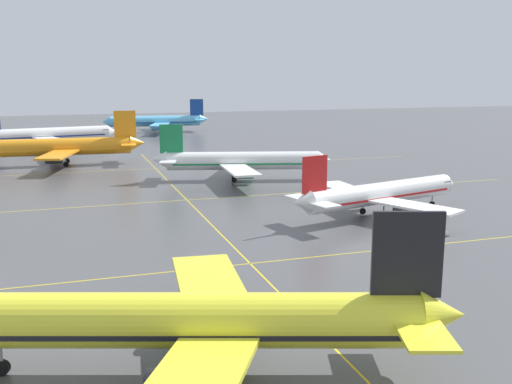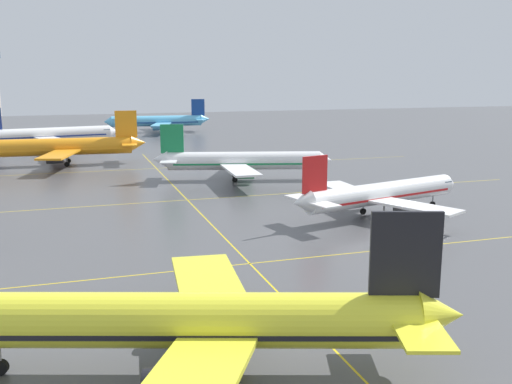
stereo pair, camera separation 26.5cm
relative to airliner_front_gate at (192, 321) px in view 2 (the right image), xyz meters
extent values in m
cylinder|color=yellow|center=(-0.52, 0.17, 0.07)|extent=(32.32, 13.83, 3.89)
cone|color=yellow|center=(16.59, -5.41, 0.48)|extent=(4.26, 4.52, 3.69)
cube|color=black|center=(14.07, -4.58, 4.88)|extent=(4.78, 1.87, 6.14)
cube|color=yellow|center=(15.50, -1.82, 0.48)|extent=(4.76, 6.07, 0.25)
cube|color=yellow|center=(13.60, -7.66, 0.48)|extent=(4.76, 6.07, 0.25)
cube|color=yellow|center=(3.14, 8.12, -0.54)|extent=(6.90, 15.82, 0.41)
cylinder|color=black|center=(0.93, 5.29, -1.87)|extent=(3.97, 3.12, 2.15)
cube|color=black|center=(-0.52, 0.17, -0.41)|extent=(29.85, 13.06, 0.37)
cylinder|color=black|center=(-13.16, 4.29, -3.56)|extent=(1.21, 0.79, 1.13)
cylinder|color=#99999E|center=(2.25, 2.06, -2.43)|extent=(0.29, 0.29, 1.69)
cylinder|color=black|center=(2.25, 2.06, -3.56)|extent=(1.21, 0.79, 1.13)
cylinder|color=#99999E|center=(0.60, -2.99, -2.43)|extent=(0.29, 0.29, 1.69)
cylinder|color=white|center=(37.24, 38.54, -0.59)|extent=(27.53, 9.85, 3.27)
cone|color=white|center=(51.69, 42.15, -0.59)|extent=(2.95, 3.65, 3.21)
cone|color=white|center=(22.53, 34.87, -0.25)|extent=(3.43, 3.68, 3.11)
cube|color=red|center=(24.70, 35.41, 3.46)|extent=(4.09, 1.30, 5.17)
cube|color=white|center=(24.91, 32.80, -0.25)|extent=(3.76, 5.01, 0.21)
cube|color=white|center=(23.66, 37.81, -0.25)|extent=(3.76, 5.01, 0.21)
cube|color=white|center=(38.17, 31.23, -1.11)|extent=(9.69, 13.57, 0.34)
cube|color=white|center=(34.63, 45.43, -1.11)|extent=(4.93, 13.07, 0.34)
cylinder|color=#4C4C51|center=(38.49, 34.23, -2.23)|extent=(3.28, 2.46, 1.81)
cylinder|color=#4C4C51|center=(36.32, 42.92, -2.23)|extent=(3.28, 2.46, 1.81)
cube|color=#385166|center=(49.77, 41.67, -0.12)|extent=(2.23, 3.30, 0.60)
cube|color=red|center=(37.24, 38.54, -1.00)|extent=(25.40, 9.35, 0.31)
cylinder|color=#99999E|center=(48.10, 41.25, -2.70)|extent=(0.24, 0.24, 1.42)
cylinder|color=black|center=(48.10, 41.25, -3.65)|extent=(1.01, 0.61, 0.95)
cylinder|color=#99999E|center=(36.11, 35.95, -2.70)|extent=(0.24, 0.24, 1.42)
cylinder|color=black|center=(36.11, 35.95, -3.65)|extent=(1.01, 0.61, 0.95)
cylinder|color=#99999E|center=(35.02, 40.29, -2.70)|extent=(0.24, 0.24, 1.42)
cylinder|color=black|center=(35.02, 40.29, -3.65)|extent=(1.01, 0.61, 0.95)
cylinder|color=white|center=(26.22, 74.57, -0.17)|extent=(30.69, 11.59, 3.66)
cone|color=white|center=(42.29, 70.22, -0.17)|extent=(3.35, 4.11, 3.58)
cone|color=white|center=(9.87, 79.01, 0.21)|extent=(3.88, 4.16, 3.47)
cube|color=#197F47|center=(12.28, 78.35, 4.35)|extent=(4.55, 1.54, 5.78)
cube|color=white|center=(11.06, 75.69, 0.21)|extent=(4.28, 5.64, 0.23)
cube|color=white|center=(12.57, 81.27, 0.21)|extent=(4.28, 5.64, 0.23)
cube|color=white|center=(23.15, 66.93, -0.75)|extent=(5.80, 14.69, 0.39)
cube|color=white|center=(27.43, 82.72, -0.75)|extent=(11.05, 15.13, 0.39)
cylinder|color=#2D9956|center=(25.09, 69.69, -2.00)|extent=(3.69, 2.81, 2.02)
cylinder|color=#2D9956|center=(27.71, 79.36, -2.00)|extent=(3.69, 2.81, 2.02)
cube|color=#385166|center=(40.15, 70.79, 0.36)|extent=(2.55, 3.70, 0.67)
cube|color=#197F47|center=(26.22, 74.57, -0.63)|extent=(28.32, 10.98, 0.35)
cylinder|color=#99999E|center=(38.30, 71.30, -2.53)|extent=(0.27, 0.27, 1.59)
cylinder|color=black|center=(38.30, 71.30, -3.59)|extent=(1.14, 0.70, 1.06)
cylinder|color=#99999E|center=(23.71, 72.66, -2.53)|extent=(0.27, 0.27, 1.59)
cylinder|color=black|center=(23.71, 72.66, -3.59)|extent=(1.14, 0.70, 1.06)
cylinder|color=#99999E|center=(25.02, 77.49, -2.53)|extent=(0.27, 0.27, 1.59)
cylinder|color=black|center=(25.02, 77.49, -3.59)|extent=(1.14, 0.70, 1.06)
cylinder|color=orange|center=(-10.09, 106.69, 0.27)|extent=(34.44, 6.36, 4.07)
cone|color=orange|center=(8.70, 105.42, 0.69)|extent=(3.68, 4.09, 3.86)
cube|color=orange|center=(5.93, 105.61, 5.30)|extent=(5.15, 0.73, 6.42)
cube|color=orange|center=(6.68, 108.78, 0.69)|extent=(3.79, 5.78, 0.26)
cube|color=orange|center=(6.24, 102.37, 0.69)|extent=(3.79, 5.78, 0.26)
cube|color=orange|center=(-8.41, 115.69, -0.38)|extent=(7.78, 16.68, 0.43)
cube|color=orange|center=(-9.64, 97.54, -0.38)|extent=(9.74, 16.96, 0.43)
cylinder|color=#333338|center=(-9.93, 112.26, -1.77)|extent=(3.78, 2.49, 2.25)
cylinder|color=#333338|center=(-10.68, 101.15, -1.77)|extent=(3.78, 2.49, 2.25)
cube|color=orange|center=(-10.09, 106.69, -0.24)|extent=(31.71, 6.22, 0.39)
cylinder|color=#99999E|center=(-7.77, 109.32, -2.36)|extent=(0.30, 0.30, 1.77)
cylinder|color=black|center=(-7.77, 109.32, -3.53)|extent=(1.21, 0.56, 1.18)
cylinder|color=#99999E|center=(-8.14, 103.77, -2.36)|extent=(0.30, 0.30, 1.77)
cylinder|color=black|center=(-8.14, 103.77, -3.53)|extent=(1.21, 0.56, 1.18)
cylinder|color=white|center=(-11.91, 139.89, 0.09)|extent=(33.06, 8.88, 3.90)
cone|color=white|center=(5.64, 142.61, 0.09)|extent=(3.22, 4.19, 3.82)
cube|color=white|center=(-11.59, 131.11, -0.53)|extent=(10.46, 16.29, 0.41)
cube|color=white|center=(-14.27, 148.36, -0.53)|extent=(6.19, 15.67, 0.41)
cylinder|color=navy|center=(-10.89, 134.65, -1.86)|extent=(3.78, 2.66, 2.16)
cylinder|color=navy|center=(-12.53, 145.20, -1.86)|extent=(3.78, 2.66, 2.16)
cube|color=#385166|center=(3.30, 142.25, 0.65)|extent=(2.38, 3.83, 0.72)
cube|color=navy|center=(-11.91, 139.89, -0.40)|extent=(30.47, 8.52, 0.37)
cylinder|color=#99999E|center=(1.27, 141.93, -2.43)|extent=(0.29, 0.29, 1.69)
cylinder|color=black|center=(1.27, 141.93, -3.56)|extent=(1.19, 0.63, 1.13)
cylinder|color=#99999E|center=(-13.54, 136.94, -2.43)|extent=(0.29, 0.29, 1.69)
cylinder|color=black|center=(-13.54, 136.94, -3.56)|extent=(1.19, 0.63, 1.13)
cylinder|color=#99999E|center=(-14.35, 142.22, -2.43)|extent=(0.29, 0.29, 1.69)
cylinder|color=black|center=(-14.35, 142.22, -3.56)|extent=(1.19, 0.63, 1.13)
cylinder|color=#5BB7E5|center=(24.15, 179.82, 0.06)|extent=(32.89, 6.90, 3.88)
cone|color=#5BB7E5|center=(6.57, 181.47, 0.06)|extent=(3.00, 4.03, 3.80)
cone|color=#5BB7E5|center=(42.04, 178.15, 0.47)|extent=(3.60, 3.97, 3.69)
cube|color=navy|center=(39.40, 178.40, 4.86)|extent=(4.91, 0.82, 6.12)
cube|color=#5BB7E5|center=(40.19, 181.40, 0.47)|extent=(3.75, 5.59, 0.24)
cube|color=#5BB7E5|center=(39.62, 175.30, 0.47)|extent=(3.75, 5.59, 0.24)
cube|color=#5BB7E5|center=(25.97, 188.37, -0.55)|extent=(7.05, 15.82, 0.41)
cube|color=#5BB7E5|center=(24.36, 171.09, -0.55)|extent=(9.63, 16.20, 0.41)
cylinder|color=#5BB7E5|center=(24.44, 185.13, -1.88)|extent=(3.66, 2.46, 2.14)
cylinder|color=#5BB7E5|center=(23.45, 174.56, -1.88)|extent=(3.66, 2.46, 2.14)
cube|color=#385166|center=(8.90, 181.25, 0.63)|extent=(2.16, 3.72, 0.71)
cube|color=navy|center=(24.15, 179.82, -0.42)|extent=(30.29, 6.70, 0.37)
cylinder|color=#99999E|center=(10.94, 181.06, -2.44)|extent=(0.29, 0.29, 1.68)
cylinder|color=black|center=(10.94, 181.06, -3.56)|extent=(1.16, 0.56, 1.12)
cylinder|color=#99999E|center=(26.43, 182.28, -2.44)|extent=(0.29, 0.29, 1.68)
cylinder|color=black|center=(26.43, 182.28, -3.56)|extent=(1.16, 0.56, 1.12)
cylinder|color=#99999E|center=(25.94, 176.99, -2.44)|extent=(0.29, 0.29, 1.68)
cylinder|color=black|center=(25.94, 176.99, -3.56)|extent=(1.16, 0.56, 1.12)
cube|color=yellow|center=(11.32, 22.81, -4.12)|extent=(129.70, 0.20, 0.01)
cube|color=yellow|center=(11.32, 58.90, -4.12)|extent=(129.70, 0.20, 0.01)
cube|color=yellow|center=(11.32, 94.99, -4.12)|extent=(129.70, 0.20, 0.01)
cube|color=yellow|center=(11.32, 40.85, -4.12)|extent=(0.20, 158.82, 0.01)
camera|label=1|loc=(-7.81, -38.07, 17.08)|focal=41.13mm
camera|label=2|loc=(-7.55, -38.15, 17.08)|focal=41.13mm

